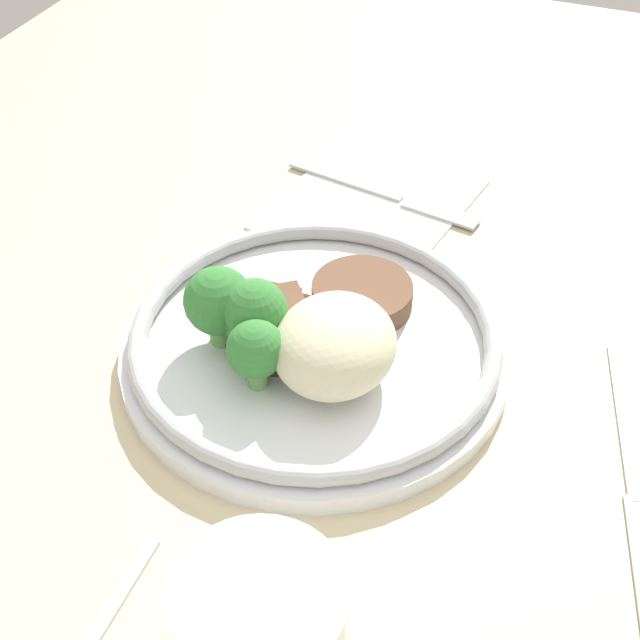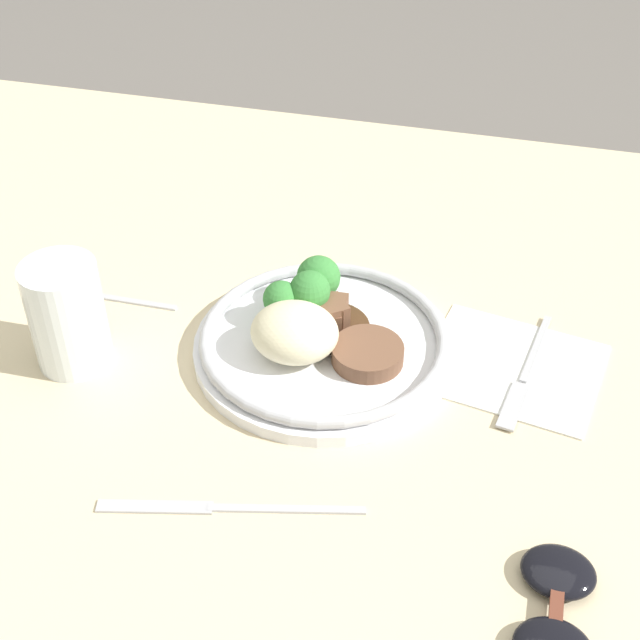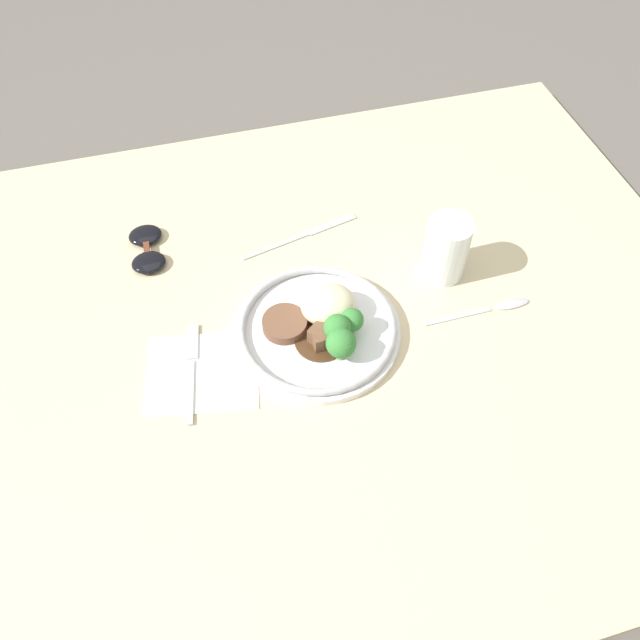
{
  "view_description": "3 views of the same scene",
  "coord_description": "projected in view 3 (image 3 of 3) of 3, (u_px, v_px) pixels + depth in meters",
  "views": [
    {
      "loc": [
        0.38,
        0.14,
        0.44
      ],
      "look_at": [
        -0.01,
        -0.02,
        0.06
      ],
      "focal_mm": 50.0,
      "sensor_mm": 36.0,
      "label": 1
    },
    {
      "loc": [
        -0.15,
        0.6,
        0.6
      ],
      "look_at": [
        0.01,
        -0.02,
        0.07
      ],
      "focal_mm": 50.0,
      "sensor_mm": 36.0,
      "label": 2
    },
    {
      "loc": [
        -0.14,
        -0.54,
        0.79
      ],
      "look_at": [
        0.0,
        -0.01,
        0.07
      ],
      "focal_mm": 35.0,
      "sensor_mm": 36.0,
      "label": 3
    }
  ],
  "objects": [
    {
      "name": "napkin",
      "position": [
        202.0,
        372.0,
        0.89
      ],
      "size": [
        0.18,
        0.16,
        0.0
      ],
      "color": "white",
      "rests_on": "dining_table"
    },
    {
      "name": "knife",
      "position": [
        305.0,
        235.0,
        1.05
      ],
      "size": [
        0.21,
        0.06,
        0.0
      ],
      "rotation": [
        0.0,
        0.0,
        0.23
      ],
      "color": "#ADADB2",
      "rests_on": "dining_table"
    },
    {
      "name": "spoon",
      "position": [
        499.0,
        307.0,
        0.96
      ],
      "size": [
        0.17,
        0.02,
        0.01
      ],
      "rotation": [
        0.0,
        0.0,
        0.01
      ],
      "color": "#ADADB2",
      "rests_on": "dining_table"
    },
    {
      "name": "plate",
      "position": [
        318.0,
        326.0,
        0.91
      ],
      "size": [
        0.25,
        0.25,
        0.07
      ],
      "color": "white",
      "rests_on": "dining_table"
    },
    {
      "name": "ground_plane",
      "position": [
        315.0,
        340.0,
        0.97
      ],
      "size": [
        8.0,
        8.0,
        0.0
      ],
      "primitive_type": "plane",
      "color": "#5B5651"
    },
    {
      "name": "sunglasses",
      "position": [
        147.0,
        249.0,
        1.02
      ],
      "size": [
        0.06,
        0.11,
        0.02
      ],
      "rotation": [
        0.0,
        0.0,
        -0.01
      ],
      "color": "black",
      "rests_on": "dining_table"
    },
    {
      "name": "fork",
      "position": [
        192.0,
        362.0,
        0.89
      ],
      "size": [
        0.04,
        0.17,
        0.0
      ],
      "rotation": [
        0.0,
        0.0,
        1.4
      ],
      "color": "#ADADB2",
      "rests_on": "napkin"
    },
    {
      "name": "dining_table",
      "position": [
        314.0,
        333.0,
        0.95
      ],
      "size": [
        1.26,
        0.99,
        0.04
      ],
      "color": "beige",
      "rests_on": "ground"
    },
    {
      "name": "juice_glass",
      "position": [
        445.0,
        251.0,
        0.96
      ],
      "size": [
        0.07,
        0.07,
        0.11
      ],
      "color": "yellow",
      "rests_on": "dining_table"
    }
  ]
}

